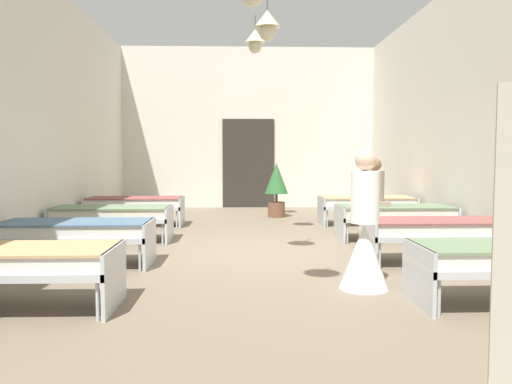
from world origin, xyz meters
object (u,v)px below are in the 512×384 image
Objects in this scene: bed_left_row_1 at (76,232)px; bed_right_row_1 at (438,230)px; patient_seated_primary at (374,188)px; bed_left_row_3 at (135,204)px; nurse_near_aisle at (364,239)px; bed_right_row_3 at (367,203)px; potted_plant at (276,185)px; bed_right_row_2 at (395,214)px; bed_left_row_2 at (112,215)px; bed_left_row_0 at (11,262)px.

bed_left_row_1 and bed_right_row_1 have the same top height.
bed_left_row_3 is at bearing 156.37° from patient_seated_primary.
bed_left_row_1 is 1.28× the size of nurse_near_aisle.
potted_plant is (-1.75, 1.38, 0.30)m from bed_right_row_3.
potted_plant reaches higher than bed_right_row_2.
bed_right_row_1 is 5.48m from potted_plant.
bed_right_row_3 is (4.69, 3.80, 0.00)m from bed_left_row_1.
bed_left_row_3 is (0.00, 1.90, 0.00)m from bed_left_row_2.
bed_right_row_1 is at bearing -71.38° from potted_plant.
nurse_near_aisle is at bearing -43.00° from bed_left_row_2.
bed_left_row_0 and bed_left_row_1 have the same top height.
bed_left_row_1 is 6.04m from bed_right_row_3.
bed_left_row_1 and bed_left_row_2 have the same top height.
nurse_near_aisle is (-1.29, -3.17, 0.09)m from bed_right_row_2.
bed_right_row_1 is 1.00× the size of bed_left_row_2.
bed_right_row_1 is at bearing 22.05° from bed_left_row_0.
bed_left_row_1 is at bearing 180.00° from bed_right_row_1.
bed_left_row_0 is at bearing -112.58° from potted_plant.
bed_right_row_2 is 1.00× the size of bed_left_row_3.
bed_left_row_1 and bed_right_row_3 have the same top height.
bed_left_row_2 is at bearing -90.00° from bed_left_row_3.
bed_left_row_0 is 1.00× the size of bed_right_row_3.
bed_right_row_2 is 5.06m from bed_left_row_3.
bed_right_row_2 is 0.55m from patient_seated_primary.
bed_right_row_3 is 5.23m from nurse_near_aisle.
bed_left_row_2 is 5.06m from bed_right_row_3.
bed_right_row_1 is at bearing -39.01° from bed_left_row_3.
bed_left_row_0 is at bearing -90.00° from bed_left_row_3.
bed_right_row_2 is 3.73m from potted_plant.
bed_right_row_3 is at bearing 90.00° from bed_right_row_2.
nurse_near_aisle is at bearing 10.48° from bed_left_row_0.
bed_right_row_2 is 1.28× the size of nurse_near_aisle.
bed_left_row_0 and bed_right_row_1 have the same top height.
patient_seated_primary reaches higher than bed_left_row_2.
bed_right_row_3 is at bearing 90.00° from bed_right_row_1.
bed_left_row_2 is at bearing -179.98° from patient_seated_primary.
bed_left_row_2 is at bearing -131.90° from potted_plant.
bed_left_row_0 is at bearing -90.00° from bed_left_row_1.
bed_right_row_3 is 2.38× the size of patient_seated_primary.
bed_right_row_2 is 3.42m from nurse_near_aisle.
bed_right_row_3 is at bearing 79.56° from patient_seated_primary.
bed_left_row_0 is 6.04m from bed_right_row_2.
bed_right_row_3 is 1.53× the size of potted_plant.
nurse_near_aisle reaches higher than bed_left_row_0.
patient_seated_primary is at bearing -128.12° from nurse_near_aisle.
bed_left_row_0 is 1.00× the size of bed_left_row_3.
bed_left_row_0 is at bearing -140.99° from bed_right_row_2.
bed_left_row_1 is at bearing -90.00° from bed_left_row_2.
bed_left_row_3 is 4.76m from patient_seated_primary.
bed_right_row_3 is at bearing -38.37° from potted_plant.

